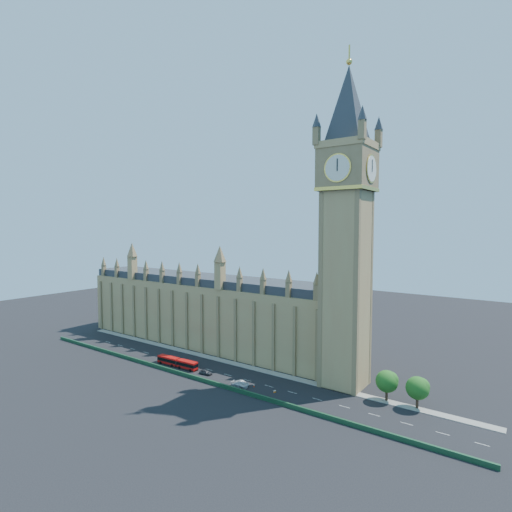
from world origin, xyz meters
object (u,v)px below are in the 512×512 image
Objects in this scene: red_bus at (177,362)px; car_white at (240,385)px; car_silver at (242,383)px; car_grey at (206,372)px.

red_bus is 3.22× the size of car_white.
car_silver is 0.84× the size of car_white.
car_grey is 1.00× the size of car_silver.
car_white is (15.28, -1.89, 0.01)m from car_grey.
red_bus reaches higher than car_grey.
car_silver is 1.37m from car_white.
car_grey is 15.16m from car_silver.
car_white is (0.13, -1.36, 0.03)m from car_silver.
red_bus reaches higher than car_white.
car_silver is at bearing -98.61° from car_grey.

